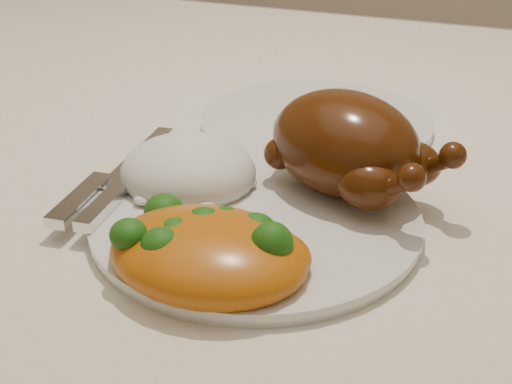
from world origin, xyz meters
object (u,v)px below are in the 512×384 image
(dining_table, at_px, (212,203))
(side_plate, at_px, (316,122))
(dinner_plate, at_px, (256,220))
(roast_chicken, at_px, (348,145))

(dining_table, height_order, side_plate, side_plate)
(dining_table, distance_m, dinner_plate, 0.26)
(side_plate, distance_m, roast_chicken, 0.17)
(side_plate, relative_size, roast_chicken, 1.34)
(dinner_plate, height_order, roast_chicken, roast_chicken)
(dinner_plate, bearing_deg, roast_chicken, 50.76)
(dinner_plate, relative_size, roast_chicken, 1.43)
(dinner_plate, height_order, side_plate, same)
(dinner_plate, xyz_separation_m, roast_chicken, (0.06, 0.07, 0.05))
(dining_table, bearing_deg, side_plate, 11.48)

